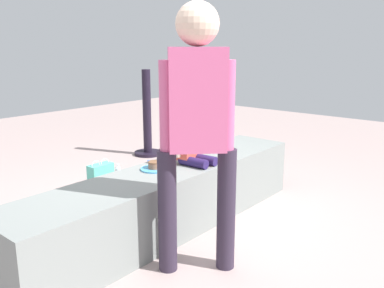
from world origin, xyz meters
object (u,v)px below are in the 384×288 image
(child_seated, at_px, (190,137))
(party_cup_red, at_px, (174,186))
(gift_bag, at_px, (101,180))
(water_bottle_far_side, at_px, (118,174))
(cake_plate, at_px, (155,167))
(adult_standing, at_px, (197,117))
(cake_box_white, at_px, (54,207))
(handbag_black_leather, at_px, (204,175))
(water_bottle_near_gift, at_px, (149,171))

(child_seated, relative_size, party_cup_red, 5.33)
(gift_bag, height_order, water_bottle_far_side, gift_bag)
(cake_plate, bearing_deg, adult_standing, -111.37)
(cake_box_white, distance_m, handbag_black_leather, 1.54)
(water_bottle_far_side, bearing_deg, cake_plate, -115.84)
(cake_plate, height_order, water_bottle_far_side, cake_plate)
(adult_standing, xyz_separation_m, party_cup_red, (0.99, 1.12, -0.96))
(child_seated, distance_m, water_bottle_near_gift, 1.28)
(handbag_black_leather, bearing_deg, cake_box_white, 160.60)
(child_seated, distance_m, handbag_black_leather, 1.10)
(cake_plate, bearing_deg, water_bottle_near_gift, 48.63)
(adult_standing, distance_m, water_bottle_far_side, 2.10)
(cake_plate, distance_m, water_bottle_far_side, 1.30)
(water_bottle_far_side, distance_m, cake_box_white, 0.91)
(party_cup_red, distance_m, handbag_black_leather, 0.36)
(water_bottle_far_side, bearing_deg, handbag_black_leather, -52.00)
(cake_plate, xyz_separation_m, handbag_black_leather, (1.09, 0.39, -0.41))
(party_cup_red, bearing_deg, cake_box_white, 160.06)
(water_bottle_far_side, xyz_separation_m, party_cup_red, (0.22, -0.61, -0.05))
(cake_plate, distance_m, cake_box_white, 1.07)
(gift_bag, xyz_separation_m, cake_box_white, (-0.52, -0.01, -0.11))
(adult_standing, distance_m, party_cup_red, 1.78)
(water_bottle_near_gift, distance_m, water_bottle_far_side, 0.33)
(water_bottle_near_gift, height_order, handbag_black_leather, handbag_black_leather)
(cake_plate, height_order, cake_box_white, cake_plate)
(adult_standing, height_order, party_cup_red, adult_standing)
(water_bottle_near_gift, xyz_separation_m, cake_box_white, (-1.17, -0.02, -0.04))
(water_bottle_far_side, bearing_deg, gift_bag, -152.05)
(adult_standing, distance_m, handbag_black_leather, 1.90)
(water_bottle_far_side, bearing_deg, child_seated, -100.61)
(adult_standing, distance_m, cake_plate, 0.83)
(gift_bag, relative_size, water_bottle_far_side, 1.79)
(cake_plate, relative_size, cake_box_white, 0.68)
(adult_standing, relative_size, water_bottle_far_side, 8.06)
(gift_bag, distance_m, handbag_black_leather, 1.06)
(water_bottle_near_gift, bearing_deg, cake_plate, -131.37)
(child_seated, bearing_deg, gift_bag, 98.14)
(water_bottle_near_gift, bearing_deg, child_seated, -116.39)
(gift_bag, height_order, water_bottle_near_gift, gift_bag)
(party_cup_red, bearing_deg, cake_plate, -146.43)
(party_cup_red, height_order, handbag_black_leather, handbag_black_leather)
(party_cup_red, height_order, cake_box_white, cake_box_white)
(cake_plate, distance_m, party_cup_red, 1.02)
(child_seated, bearing_deg, water_bottle_near_gift, 63.61)
(party_cup_red, bearing_deg, gift_bag, 144.81)
(child_seated, bearing_deg, adult_standing, -136.22)
(cake_plate, bearing_deg, cake_box_white, 111.53)
(water_bottle_near_gift, height_order, water_bottle_far_side, water_bottle_near_gift)
(cake_box_white, bearing_deg, gift_bag, 1.04)
(child_seated, bearing_deg, handbag_black_leather, 31.52)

